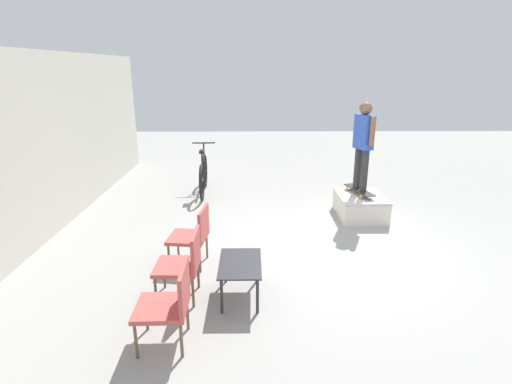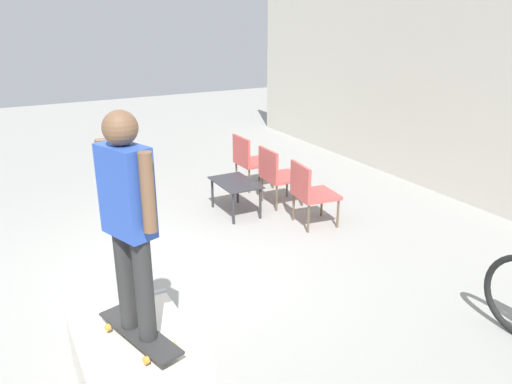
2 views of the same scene
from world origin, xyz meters
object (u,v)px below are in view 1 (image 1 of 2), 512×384
Objects in this scene: patio_chair_center at (184,261)px; patio_chair_left at (170,301)px; person_skater at (363,140)px; patio_chair_right at (194,233)px; skateboard_on_ramp at (359,190)px; coffee_table at (240,267)px; bicycle at (203,175)px; skate_ramp_box at (360,206)px.

patio_chair_left is at bearing 0.80° from patio_chair_center.
person_skater reaches higher than patio_chair_left.
person_skater is 1.89× the size of patio_chair_left.
skateboard_on_ramp is at bearing 131.23° from patio_chair_right.
bicycle is at bearing 12.34° from coffee_table.
skateboard_on_ramp is at bearing 135.60° from patio_chair_center.
bicycle is (1.46, 3.13, -1.06)m from person_skater.
patio_chair_left reaches higher than skateboard_on_ramp.
patio_chair_center is 0.86m from patio_chair_right.
bicycle reaches higher than skateboard_on_ramp.
patio_chair_right is (0.86, 0.00, 0.00)m from patio_chair_center.
person_skater is 1.89× the size of patio_chair_center.
patio_chair_left is 0.86m from patio_chair_center.
patio_chair_center is 4.32m from bicycle.
coffee_table is (-2.85, 2.19, -0.10)m from skateboard_on_ramp.
skate_ramp_box is 0.66× the size of person_skater.
skate_ramp_box is 1.25× the size of skateboard_on_ramp.
skate_ramp_box is 1.25× the size of patio_chair_right.
skate_ramp_box is at bearing 130.01° from patio_chair_right.
skate_ramp_box is at bearing 140.35° from patio_chair_left.
patio_chair_left is 5.18m from bicycle.
patio_chair_center is at bearing 115.03° from person_skater.
bicycle is (5.17, 0.26, -0.08)m from patio_chair_left.
patio_chair_center is at bearing 133.82° from skate_ramp_box.
bicycle reaches higher than patio_chair_right.
skate_ramp_box is at bearing 173.93° from person_skater.
patio_chair_left is (-3.71, 2.87, -0.98)m from person_skater.
patio_chair_left is at bearing 141.74° from coffee_table.
skateboard_on_ramp is 0.48× the size of bicycle.
patio_chair_left is 1.00× the size of patio_chair_center.
patio_chair_center is (-2.77, 2.89, 0.28)m from skate_ramp_box.
patio_chair_left is at bearing -179.65° from bicycle.
patio_chair_center is (-0.00, 0.68, 0.09)m from coffee_table.
person_skater reaches higher than skate_ramp_box.
patio_chair_left is 0.48× the size of bicycle.
coffee_table is at bearing 122.71° from person_skater.
coffee_table is 0.93× the size of patio_chair_right.
coffee_table is 0.93× the size of patio_chair_left.
patio_chair_left is (-0.87, 0.68, 0.09)m from coffee_table.
patio_chair_right is (0.86, 0.68, 0.09)m from coffee_table.
coffee_table is at bearing 45.03° from patio_chair_right.
patio_chair_center reaches higher than skate_ramp_box.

